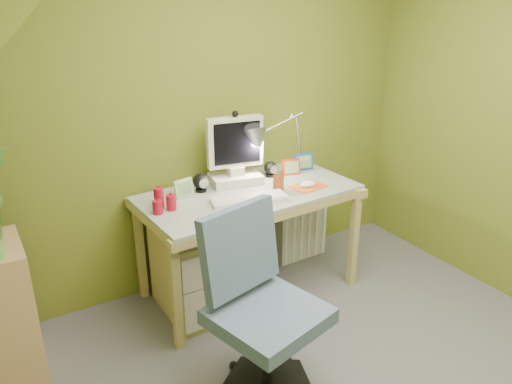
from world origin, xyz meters
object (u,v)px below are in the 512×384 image
desk (249,242)px  monitor (235,150)px  desk_lamp (291,129)px  side_ledge (4,310)px  task_chair (268,312)px  radiator (298,231)px

desk → monitor: bearing=86.9°
desk_lamp → side_ledge: desk_lamp is taller
desk_lamp → task_chair: size_ratio=0.61×
desk → radiator: bearing=18.4°
desk → side_ledge: side_ledge is taller
task_chair → radiator: bearing=34.5°
monitor → task_chair: bearing=-101.0°
desk_lamp → side_ledge: 2.11m
task_chair → desk: bearing=51.1°
desk → desk_lamp: (0.45, 0.18, 0.70)m
desk → task_chair: size_ratio=1.37×
task_chair → monitor: bearing=54.8°
monitor → side_ledge: (-1.53, -0.19, -0.61)m
monitor → task_chair: size_ratio=0.45×
task_chair → radiator: task_chair is taller
radiator → side_ledge: bearing=-175.1°
desk → monitor: (0.00, 0.18, 0.61)m
desk → radiator: (0.59, 0.23, -0.17)m
desk_lamp → radiator: desk_lamp is taller
desk_lamp → task_chair: (-0.87, -1.09, -0.56)m
desk → desk_lamp: desk_lamp is taller
task_chair → radiator: (1.01, 1.14, -0.31)m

